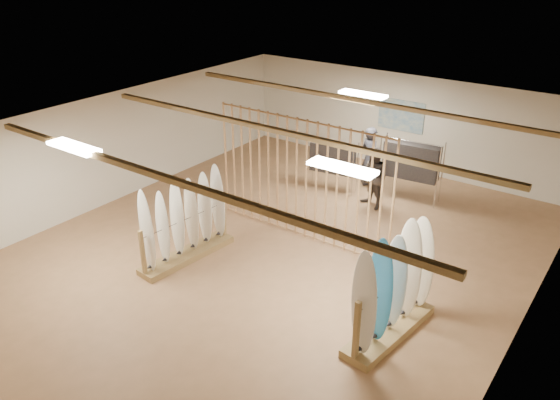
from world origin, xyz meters
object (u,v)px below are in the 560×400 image
Objects in this scene: clothing_rack_b at (411,161)px; shopper_b at (374,174)px; rack_left at (186,232)px; clothing_rack_a at (332,158)px; shopper_a at (370,154)px; rack_right at (392,301)px.

shopper_b is (-0.54, -1.01, -0.16)m from clothing_rack_b.
rack_left is 4.95m from clothing_rack_a.
rack_left is 6.13m from clothing_rack_b.
shopper_b is (2.06, 4.53, 0.28)m from rack_left.
clothing_rack_b is 0.90× the size of shopper_b.
shopper_a reaches higher than clothing_rack_b.
rack_right is 1.11× the size of shopper_a.
clothing_rack_a is 0.85× the size of clothing_rack_b.
rack_right is 1.33× the size of clothing_rack_b.
shopper_b is (1.42, -0.37, 0.00)m from clothing_rack_a.
shopper_a is 1.27m from shopper_b.
shopper_a is at bearing 81.77° from rack_left.
clothing_rack_b is 0.84× the size of shopper_a.
clothing_rack_b is 1.15m from shopper_b.
rack_left is 1.41× the size of clothing_rack_b.
rack_right is 1.57× the size of clothing_rack_a.
shopper_b is at bearing -123.74° from clothing_rack_b.
rack_left is at bearing -91.61° from shopper_b.
clothing_rack_b is (-2.02, 5.32, 0.38)m from rack_right.
rack_right is at bearing 142.40° from shopper_a.
shopper_b is at bearing 143.07° from shopper_a.
shopper_b is at bearing 71.29° from rack_left.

